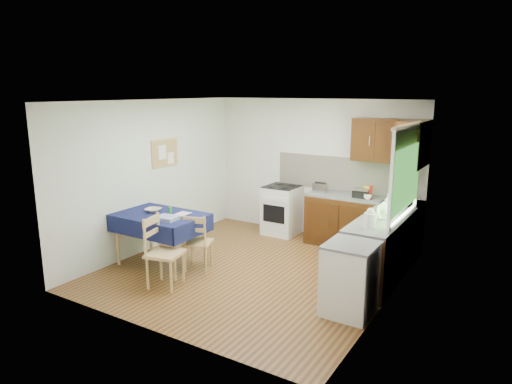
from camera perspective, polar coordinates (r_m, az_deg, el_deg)
The scene contains 33 objects.
floor at distance 6.97m, azimuth -0.30°, elevation -9.71°, with size 4.20×4.20×0.00m, color #4E2B14.
ceiling at distance 6.44m, azimuth -0.32°, elevation 11.32°, with size 4.00×4.20×0.02m, color white.
wall_back at distance 8.42m, azimuth 7.27°, elevation 2.97°, with size 4.00×0.02×2.50m, color silver.
wall_front at distance 4.99m, azimuth -13.18°, elevation -3.99°, with size 4.00×0.02×2.50m, color silver.
wall_left at distance 7.82m, azimuth -12.87°, elevation 2.01°, with size 0.02×4.20×2.50m, color silver.
wall_right at distance 5.82m, azimuth 16.67°, elevation -1.82°, with size 0.02×4.20×2.50m, color silver.
base_cabinets at distance 7.37m, azimuth 14.02°, elevation -5.26°, with size 1.90×2.30×0.86m.
worktop_back at distance 7.84m, azimuth 13.28°, elevation -0.74°, with size 1.90×0.60×0.04m, color slate.
worktop_right at distance 6.60m, azimuth 15.44°, elevation -3.39°, with size 0.60×1.70×0.04m, color slate.
worktop_corner at distance 7.67m, azimuth 17.88°, elevation -1.31°, with size 0.60×0.60×0.04m, color slate.
splashback at distance 8.17m, azimuth 11.37°, elevation 2.18°, with size 2.70×0.02×0.60m, color beige.
upper_cabinets at distance 7.55m, azimuth 17.08°, elevation 6.02°, with size 1.20×0.85×0.70m.
stove at distance 8.54m, azimuth 3.23°, elevation -2.24°, with size 0.60×0.61×0.92m.
window at distance 6.41m, azimuth 18.30°, elevation 3.04°, with size 0.04×1.48×1.26m.
fridge at distance 5.66m, azimuth 11.67°, elevation -10.61°, with size 0.58×0.60×0.89m.
corkboard at distance 7.96m, azimuth -11.33°, elevation 4.81°, with size 0.04×0.62×0.47m.
dining_table at distance 7.09m, azimuth -11.88°, elevation -3.53°, with size 1.34×0.91×0.81m.
chair_far at distance 6.86m, azimuth -7.37°, elevation -6.04°, with size 0.50×0.50×0.88m.
chair_near at distance 6.39m, azimuth -11.73°, elevation -7.06°, with size 0.53×0.53×0.99m.
toaster at distance 8.01m, azimuth 8.05°, elevation 0.53°, with size 0.24×0.15×0.19m.
sandwich_press at distance 7.77m, azimuth 13.10°, elevation -0.12°, with size 0.27×0.23×0.15m.
sauce_bottle at distance 7.65m, azimuth 14.14°, elevation -0.07°, with size 0.05×0.05×0.23m, color #AD130D.
yellow_packet at distance 7.86m, azimuth 13.79°, elevation 0.06°, with size 0.13×0.09×0.17m, color yellow.
dish_rack at distance 6.66m, azimuth 15.44°, elevation -2.84°, with size 0.41×0.31×0.20m.
kettle at distance 6.08m, azimuth 14.08°, elevation -3.32°, with size 0.16×0.16×0.27m.
cup at distance 7.65m, azimuth 13.78°, elevation -0.59°, with size 0.12×0.12×0.10m, color white.
soap_bottle_a at distance 6.88m, azimuth 16.13°, elevation -1.39°, with size 0.11×0.11×0.28m, color white.
soap_bottle_b at distance 7.11m, azimuth 16.48°, elevation -1.29°, with size 0.09×0.09×0.20m, color #1B5D9D.
soap_bottle_c at distance 6.34m, azimuth 14.36°, elevation -2.91°, with size 0.15×0.15×0.19m, color green.
plate_bowl at distance 7.19m, azimuth -12.72°, elevation -2.23°, with size 0.24×0.24×0.06m, color beige.
book at distance 7.00m, azimuth -9.83°, elevation -2.67°, with size 0.18×0.25×0.02m, color white.
spice_jar at distance 7.08m, azimuth -10.70°, elevation -2.22°, with size 0.05×0.05×0.10m, color #268C2D.
tea_towel at distance 6.72m, azimuth -11.06°, elevation -3.21°, with size 0.31×0.24×0.05m, color navy.
Camera 1 is at (3.40, -5.47, 2.65)m, focal length 32.00 mm.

